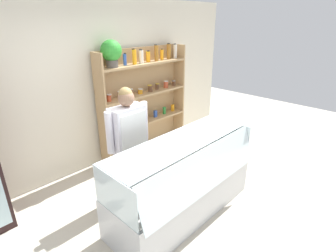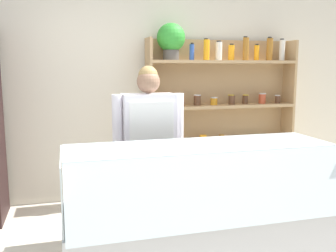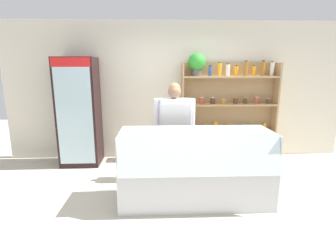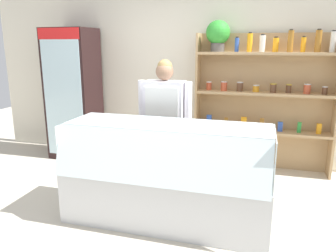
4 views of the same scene
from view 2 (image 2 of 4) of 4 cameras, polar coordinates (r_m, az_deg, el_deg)
name	(u,v)px [view 2 (image 2 of 4)]	position (r m, az deg, el deg)	size (l,w,h in m)	color
back_wall	(138,86)	(4.58, -4.62, 6.05)	(6.80, 0.10, 2.70)	silver
shelving_unit	(213,98)	(4.63, 6.81, 4.24)	(1.87, 0.33, 2.08)	tan
deli_display_case	(201,235)	(2.98, 5.00, -16.18)	(2.03, 0.79, 1.01)	silver
shop_clerk	(149,138)	(3.41, -2.92, -1.83)	(0.66, 0.25, 1.59)	#383D51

